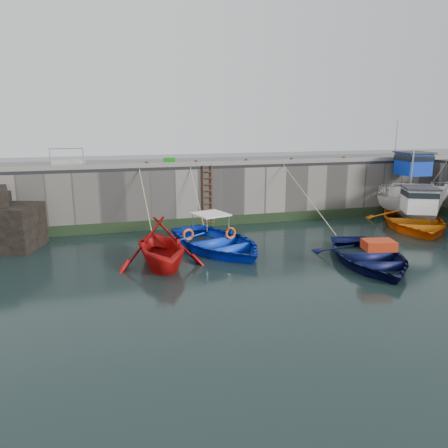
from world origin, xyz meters
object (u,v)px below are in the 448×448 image
object	(u,v)px
boat_far_orange	(414,220)
bollard_d	(291,160)
boat_near_navy	(368,263)
fish_crate	(170,160)
ladder	(208,197)
bollard_c	(246,162)
boat_near_blue	(217,249)
bollard_e	(344,159)
boat_far_white	(404,196)
boat_near_white	(161,265)
bollard_a	(147,164)
bollard_b	(196,163)

from	to	relation	value
boat_far_orange	bollard_d	xyz separation A→B (m)	(-5.43, 3.45, 2.89)
boat_far_orange	boat_near_navy	bearing A→B (deg)	-117.10
boat_far_orange	fish_crate	size ratio (longest dim) A/B	11.63
ladder	bollard_c	xyz separation A→B (m)	(2.20, 0.34, 1.71)
boat_near_blue	boat_near_navy	size ratio (longest dim) A/B	1.07
bollard_c	bollard_e	bearing A→B (deg)	0.00
boat_far_white	bollard_e	distance (m)	4.20
boat_far_orange	boat_near_white	bearing A→B (deg)	-144.97
boat_near_white	boat_far_orange	size ratio (longest dim) A/B	0.56
boat_near_white	bollard_a	bearing A→B (deg)	84.95
bollard_e	bollard_c	bearing A→B (deg)	180.00
fish_crate	bollard_a	distance (m)	2.55
ladder	bollard_d	bearing A→B (deg)	4.00
bollard_d	boat_near_blue	bearing A→B (deg)	-140.48
bollard_e	boat_near_navy	bearing A→B (deg)	-113.41
boat_far_white	boat_far_orange	world-z (taller)	boat_far_white
boat_near_white	boat_far_orange	xyz separation A→B (m)	(13.47, 2.50, 0.41)
ladder	fish_crate	distance (m)	3.34
boat_near_blue	boat_near_navy	xyz separation A→B (m)	(5.18, -3.48, 0.00)
boat_far_orange	bollard_b	size ratio (longest dim) A/B	26.55
ladder	bollard_e	distance (m)	8.19
boat_far_orange	fish_crate	distance (m)	13.33
fish_crate	bollard_b	bearing A→B (deg)	-46.66
boat_near_blue	fish_crate	size ratio (longest dim) A/B	8.92
bollard_b	bollard_d	distance (m)	5.30
bollard_c	ladder	bearing A→B (deg)	-171.33
boat_near_blue	boat_far_orange	world-z (taller)	boat_far_orange
boat_near_blue	bollard_d	distance (m)	7.76
boat_far_white	boat_near_white	bearing A→B (deg)	-157.44
fish_crate	bollard_a	world-z (taller)	bollard_a
bollard_d	bollard_b	bearing A→B (deg)	180.00
boat_near_navy	boat_far_orange	bearing A→B (deg)	50.92
boat_far_orange	fish_crate	bearing A→B (deg)	179.30
bollard_b	bollard_e	xyz separation A→B (m)	(8.50, 0.00, 0.00)
bollard_a	boat_near_navy	bearing A→B (deg)	-46.42
boat_near_navy	boat_far_orange	xyz separation A→B (m)	(5.67, 4.49, 0.41)
boat_far_white	bollard_a	xyz separation A→B (m)	(-14.50, 0.93, 2.12)
boat_far_orange	bollard_a	xyz separation A→B (m)	(-13.23, 3.45, 2.89)
boat_near_white	bollard_c	xyz separation A→B (m)	(5.44, 5.96, 3.30)
bollard_d	bollard_e	distance (m)	3.20
fish_crate	bollard_e	distance (m)	9.77
boat_near_white	fish_crate	bearing A→B (deg)	75.34
bollard_e	boat_near_white	bearing A→B (deg)	-152.08
bollard_a	bollard_c	size ratio (longest dim) A/B	1.00
boat_near_navy	bollard_b	distance (m)	9.98
boat_near_white	boat_near_blue	bearing A→B (deg)	26.81
bollard_c	boat_far_orange	bearing A→B (deg)	-23.27
fish_crate	bollard_a	size ratio (longest dim) A/B	2.28
bollard_a	bollard_c	xyz separation A→B (m)	(5.20, 0.00, 0.00)
boat_far_white	bollard_a	world-z (taller)	boat_far_white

